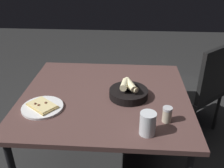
% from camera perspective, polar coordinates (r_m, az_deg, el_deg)
% --- Properties ---
extents(dining_table, '(1.09, 1.00, 0.72)m').
position_cam_1_polar(dining_table, '(1.68, -1.59, -4.13)').
color(dining_table, '#4E3531').
rests_on(dining_table, ground).
extents(pizza_plate, '(0.25, 0.25, 0.04)m').
position_cam_1_polar(pizza_plate, '(1.56, -15.50, -5.01)').
color(pizza_plate, white).
rests_on(pizza_plate, dining_table).
extents(bread_basket, '(0.25, 0.25, 0.11)m').
position_cam_1_polar(bread_basket, '(1.61, 3.70, -1.85)').
color(bread_basket, black).
rests_on(bread_basket, dining_table).
extents(beer_glass, '(0.08, 0.08, 0.12)m').
position_cam_1_polar(beer_glass, '(1.30, 8.08, -9.10)').
color(beer_glass, silver).
rests_on(beer_glass, dining_table).
extents(pepper_shaker, '(0.05, 0.05, 0.09)m').
position_cam_1_polar(pepper_shaker, '(1.42, 12.36, -6.95)').
color(pepper_shaker, '#BFB299').
rests_on(pepper_shaker, dining_table).
extents(chair_far, '(0.62, 0.62, 0.89)m').
position_cam_1_polar(chair_far, '(2.35, 19.45, -0.37)').
color(chair_far, '#242424').
rests_on(chair_far, ground).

